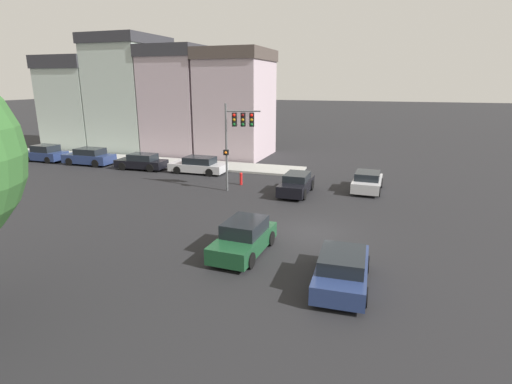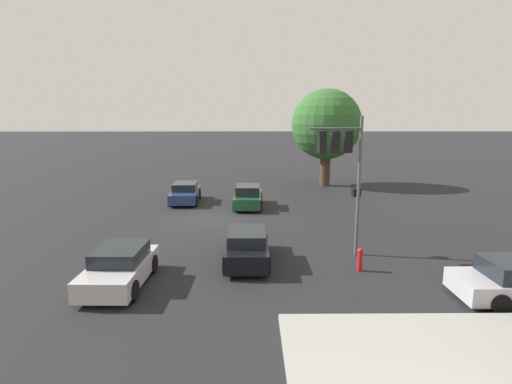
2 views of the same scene
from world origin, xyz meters
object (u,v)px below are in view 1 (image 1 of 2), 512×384
parked_car_0 (198,165)px  fire_hydrant (241,178)px  parked_car_1 (142,162)px  traffic_signal (238,128)px  crossing_car_2 (244,238)px  parked_car_3 (45,154)px  parked_car_4 (4,151)px  parked_car_2 (89,157)px  crossing_car_3 (296,184)px  crossing_car_1 (367,182)px  crossing_car_0 (342,269)px

parked_car_0 → fire_hydrant: parked_car_0 is taller
parked_car_1 → fire_hydrant: 10.33m
traffic_signal → parked_car_0: 7.70m
crossing_car_2 → parked_car_3: 29.00m
parked_car_3 → parked_car_4: parked_car_3 is taller
traffic_signal → parked_car_0: bearing=-142.9°
crossing_car_2 → fire_hydrant: size_ratio=4.50×
parked_car_0 → parked_car_2: (-0.08, 11.01, 0.08)m
crossing_car_3 → parked_car_3: (3.64, 25.41, 0.05)m
traffic_signal → fire_hydrant: traffic_signal is taller
parked_car_4 → fire_hydrant: bearing=172.5°
crossing_car_1 → parked_car_4: size_ratio=1.02×
crossing_car_0 → parked_car_0: bearing=38.9°
traffic_signal → crossing_car_0: bearing=23.4°
parked_car_2 → parked_car_3: 5.23m
crossing_car_1 → fire_hydrant: (-1.22, 8.88, -0.17)m
parked_car_2 → parked_car_4: 10.31m
crossing_car_3 → fire_hydrant: 4.53m
crossing_car_0 → parked_car_3: bearing=60.1°
crossing_car_0 → parked_car_3: parked_car_3 is taller
parked_car_3 → parked_car_4: 5.08m
crossing_car_0 → parked_car_2: size_ratio=0.92×
crossing_car_3 → parked_car_1: crossing_car_3 is taller
crossing_car_0 → parked_car_0: crossing_car_0 is taller
crossing_car_3 → parked_car_3: parked_car_3 is taller
crossing_car_2 → parked_car_3: (13.90, 25.45, 0.02)m
crossing_car_3 → parked_car_0: bearing=-111.8°
crossing_car_2 → parked_car_2: parked_car_2 is taller
parked_car_0 → crossing_car_1: bearing=174.1°
crossing_car_1 → parked_car_1: 18.98m
parked_car_4 → fire_hydrant: 26.20m
crossing_car_1 → parked_car_4: parked_car_4 is taller
parked_car_4 → crossing_car_3: bearing=171.3°
parked_car_0 → fire_hydrant: 5.42m
parked_car_3 → fire_hydrant: parked_car_3 is taller
parked_car_1 → parked_car_2: 5.71m
parked_car_4 → crossing_car_2: bearing=153.6°
traffic_signal → crossing_car_2: 11.01m
crossing_car_1 → parked_car_1: crossing_car_1 is taller
parked_car_1 → parked_car_3: bearing=-3.7°
parked_car_4 → crossing_car_1: bearing=175.8°
parked_car_0 → parked_car_2: size_ratio=1.02×
crossing_car_3 → parked_car_3: size_ratio=1.02×
traffic_signal → parked_car_4: 27.12m
crossing_car_0 → parked_car_1: size_ratio=0.96×
parked_car_2 → parked_car_3: bearing=-2.0°
crossing_car_3 → parked_car_0: (3.64, 9.16, -0.02)m
crossing_car_0 → parked_car_4: (15.38, 34.98, 0.05)m
crossing_car_1 → parked_car_1: (1.08, 18.95, -0.00)m
parked_car_2 → crossing_car_2: bearing=144.6°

